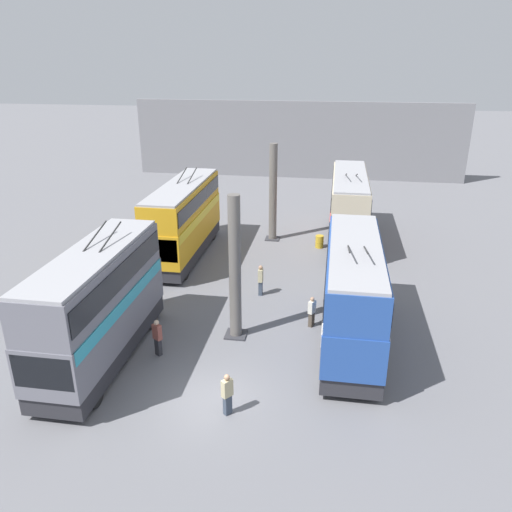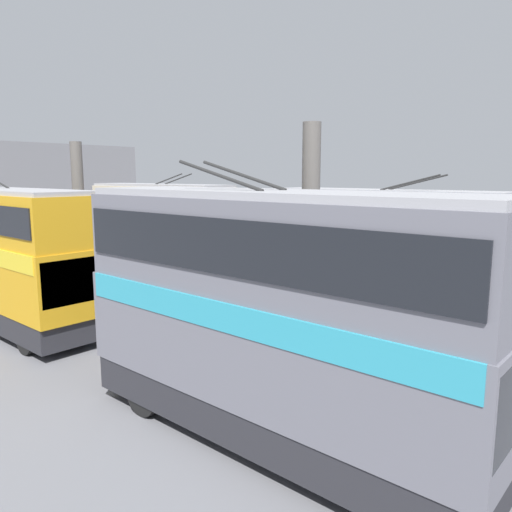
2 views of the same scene
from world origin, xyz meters
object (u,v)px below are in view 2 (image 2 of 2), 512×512
(bus_right_far, at_px, (5,248))
(person_by_left_row, at_px, (330,292))
(bus_left_near, at_px, (381,242))
(person_by_right_row, at_px, (309,359))
(oil_drum, at_px, (154,268))
(bus_left_far, at_px, (160,220))
(person_aisle_midway, at_px, (220,291))
(person_aisle_foreground, at_px, (505,350))
(bus_right_near, at_px, (273,303))

(bus_right_far, bearing_deg, person_by_left_row, -132.32)
(bus_left_near, distance_m, person_by_right_row, 9.13)
(oil_drum, bearing_deg, person_by_right_row, 156.00)
(bus_left_far, bearing_deg, person_by_left_row, 171.96)
(person_aisle_midway, xyz_separation_m, person_by_left_row, (-3.12, -3.06, -0.11))
(bus_right_far, bearing_deg, person_aisle_midway, -130.49)
(bus_left_near, relative_size, bus_right_far, 0.94)
(bus_left_far, distance_m, person_aisle_foreground, 20.85)
(person_aisle_foreground, bearing_deg, bus_left_near, 90.55)
(bus_right_near, relative_size, person_by_right_row, 5.09)
(person_by_right_row, bearing_deg, bus_left_far, -175.59)
(bus_left_far, relative_size, bus_right_far, 1.03)
(bus_left_near, bearing_deg, bus_left_far, 0.00)
(person_aisle_midway, bearing_deg, person_by_right_row, -116.35)
(bus_left_far, relative_size, oil_drum, 11.71)
(person_by_left_row, distance_m, oil_drum, 11.28)
(bus_right_far, height_order, person_aisle_midway, bus_right_far)
(bus_left_near, bearing_deg, oil_drum, 8.72)
(bus_right_far, bearing_deg, person_aisle_foreground, -157.92)
(person_aisle_midway, bearing_deg, person_aisle_foreground, -86.50)
(person_aisle_foreground, bearing_deg, bus_left_far, 115.32)
(bus_left_near, relative_size, person_by_left_row, 5.91)
(bus_right_near, height_order, person_aisle_midway, bus_right_near)
(person_by_left_row, height_order, oil_drum, person_by_left_row)
(bus_left_near, relative_size, person_aisle_foreground, 5.47)
(bus_left_near, height_order, person_by_right_row, bus_left_near)
(bus_left_near, xyz_separation_m, person_by_left_row, (1.17, 1.85, -1.92))
(bus_right_far, height_order, person_aisle_foreground, bus_right_far)
(bus_left_far, bearing_deg, bus_right_near, 148.16)
(bus_left_near, height_order, bus_right_near, bus_right_near)
(bus_left_far, relative_size, bus_right_near, 1.15)
(bus_left_near, distance_m, bus_right_near, 11.32)
(bus_right_near, bearing_deg, bus_left_far, -31.84)
(bus_left_near, distance_m, bus_left_far, 14.25)
(bus_left_far, distance_m, person_by_left_row, 13.35)
(bus_right_near, relative_size, oil_drum, 10.14)
(bus_left_near, xyz_separation_m, person_by_right_row, (-2.54, 8.58, -1.83))
(bus_left_near, xyz_separation_m, bus_right_far, (9.37, 10.85, 0.06))
(bus_left_near, bearing_deg, person_by_right_row, 106.47)
(oil_drum, bearing_deg, bus_right_near, 150.28)
(person_aisle_midway, height_order, person_by_right_row, person_aisle_midway)
(person_by_right_row, height_order, oil_drum, person_by_right_row)
(bus_right_far, height_order, person_by_left_row, bus_right_far)
(bus_right_far, xyz_separation_m, oil_drum, (3.07, -8.94, -2.39))
(person_aisle_foreground, height_order, person_aisle_midway, person_aisle_midway)
(bus_right_near, distance_m, oil_drum, 18.21)
(person_by_right_row, bearing_deg, bus_right_near, -41.63)
(bus_left_far, height_order, person_aisle_foreground, bus_left_far)
(person_aisle_foreground, bearing_deg, person_aisle_midway, 129.77)
(bus_right_near, bearing_deg, person_by_right_row, -73.11)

